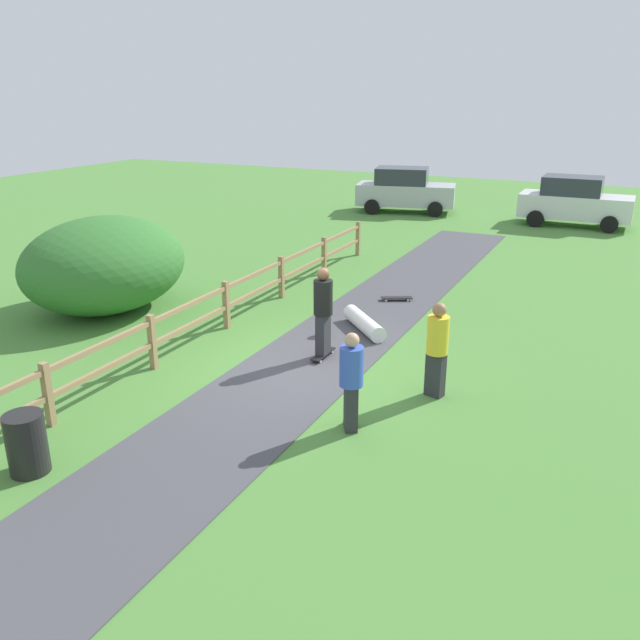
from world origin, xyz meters
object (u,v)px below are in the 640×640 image
bush_large (105,264)px  bystander_blue (351,378)px  skater_riding (323,308)px  parked_car_white (574,201)px  skater_fallen (361,323)px  trash_bin (27,444)px  skateboard_loose (397,298)px  parked_car_silver (405,190)px  bystander_yellow (437,346)px

bush_large → bystander_blue: (7.80, -2.99, -0.24)m
skater_riding → parked_car_white: bearing=79.8°
skater_fallen → bystander_blue: 4.56m
bystander_blue → parked_car_white: size_ratio=0.39×
bush_large → trash_bin: 7.45m
skateboard_loose → bystander_blue: bearing=-76.5°
trash_bin → parked_car_silver: 22.34m
bush_large → skater_fallen: bush_large is taller
skater_riding → bystander_blue: bearing=-55.9°
bush_large → skater_fallen: (6.23, 1.23, -0.95)m
bush_large → skater_fallen: 6.42m
bush_large → skateboard_loose: size_ratio=5.30×
bush_large → parked_car_white: bush_large is taller
skater_riding → parked_car_white: 16.90m
parked_car_white → bush_large: bearing=-119.5°
parked_car_white → skater_fallen: bearing=-101.0°
trash_bin → skater_riding: bearing=70.8°
skater_fallen → skateboard_loose: skater_fallen is taller
skateboard_loose → parked_car_white: (2.94, 12.39, 0.87)m
trash_bin → skater_riding: skater_riding is taller
bystander_blue → bystander_yellow: bystander_yellow is taller
skater_riding → parked_car_silver: size_ratio=0.42×
trash_bin → bystander_yellow: size_ratio=0.52×
parked_car_silver → skater_riding: bearing=-76.5°
trash_bin → skateboard_loose: trash_bin is taller
bush_large → bystander_yellow: (8.66, -1.21, -0.19)m
skateboard_loose → bystander_yellow: bystander_yellow is taller
parked_car_silver → skateboard_loose: bearing=-71.8°
skater_fallen → parked_car_silver: bearing=105.5°
bush_large → trash_bin: bush_large is taller
skater_fallen → bystander_yellow: (2.43, -2.44, 0.76)m
skater_riding → skateboard_loose: (0.07, 4.24, -0.98)m
skater_riding → skater_fallen: 1.96m
skater_fallen → trash_bin: bearing=-105.6°
bystander_blue → parked_car_silver: 19.92m
skater_riding → parked_car_white: size_ratio=0.45×
skater_riding → bystander_yellow: skater_riding is taller
skateboard_loose → bystander_yellow: size_ratio=0.46×
parked_car_silver → parked_car_white: size_ratio=1.06×
bystander_blue → parked_car_white: parked_car_white is taller
parked_car_white → bystander_blue: bearing=-94.0°
skater_riding → trash_bin: bearing=-109.2°
skateboard_loose → bystander_yellow: (2.46, -4.93, 0.87)m
skater_fallen → skateboard_loose: size_ratio=1.91×
parked_car_silver → parked_car_white: same height
bystander_blue → trash_bin: bearing=-139.1°
bush_large → bystander_blue: bush_large is taller
trash_bin → skater_riding: size_ratio=0.48×
parked_car_silver → parked_car_white: (7.01, 0.01, 0.00)m
trash_bin → bystander_blue: bystander_blue is taller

